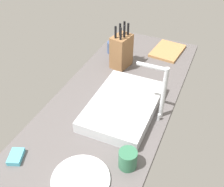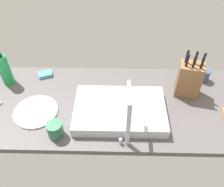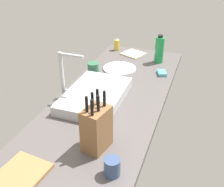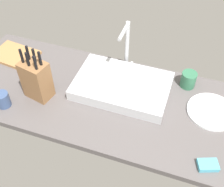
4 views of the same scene
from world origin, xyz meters
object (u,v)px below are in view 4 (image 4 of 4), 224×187
(coffee_mug, at_px, (3,100))
(cutting_board, at_px, (15,55))
(sink_basin, at_px, (122,86))
(faucet, at_px, (126,43))
(knife_block, at_px, (36,79))
(dinner_plate, at_px, (211,111))
(ceramic_cup, at_px, (188,80))
(dish_sponge, at_px, (208,165))

(coffee_mug, bearing_deg, cutting_board, 114.53)
(sink_basin, relative_size, faucet, 1.67)
(cutting_board, bearing_deg, knife_block, -38.02)
(sink_basin, bearing_deg, coffee_mug, -150.83)
(sink_basin, bearing_deg, dinner_plate, -0.08)
(knife_block, height_order, ceramic_cup, knife_block)
(sink_basin, distance_m, dish_sponge, 0.61)
(dinner_plate, height_order, coffee_mug, coffee_mug)
(knife_block, height_order, dinner_plate, knife_block)
(cutting_board, bearing_deg, sink_basin, -4.87)
(faucet, bearing_deg, sink_basin, -78.71)
(coffee_mug, relative_size, ceramic_cup, 0.92)
(cutting_board, height_order, ceramic_cup, ceramic_cup)
(ceramic_cup, distance_m, dish_sponge, 0.52)
(dish_sponge, bearing_deg, knife_block, 170.90)
(coffee_mug, bearing_deg, ceramic_cup, 27.51)
(knife_block, relative_size, dish_sponge, 3.37)
(ceramic_cup, bearing_deg, cutting_board, -174.97)
(ceramic_cup, relative_size, dish_sponge, 1.02)
(sink_basin, xyz_separation_m, coffee_mug, (-0.56, -0.31, 0.01))
(cutting_board, distance_m, dish_sponge, 1.30)
(knife_block, bearing_deg, ceramic_cup, 36.22)
(sink_basin, xyz_separation_m, ceramic_cup, (0.34, 0.16, 0.01))
(sink_basin, xyz_separation_m, dinner_plate, (0.49, -0.00, -0.03))
(dinner_plate, relative_size, coffee_mug, 3.04)
(sink_basin, relative_size, ceramic_cup, 5.67)
(faucet, xyz_separation_m, knife_block, (-0.38, -0.37, -0.07))
(dinner_plate, height_order, ceramic_cup, ceramic_cup)
(ceramic_cup, bearing_deg, coffee_mug, -152.49)
(sink_basin, height_order, coffee_mug, coffee_mug)
(cutting_board, bearing_deg, dinner_plate, -2.94)
(sink_basin, height_order, knife_block, knife_block)
(faucet, bearing_deg, dish_sponge, -43.32)
(knife_block, xyz_separation_m, ceramic_cup, (0.76, 0.34, -0.07))
(dinner_plate, bearing_deg, ceramic_cup, 134.08)
(knife_block, relative_size, ceramic_cup, 3.31)
(faucet, height_order, cutting_board, faucet)
(faucet, relative_size, dinner_plate, 1.21)
(cutting_board, xyz_separation_m, ceramic_cup, (1.07, 0.09, 0.04))
(ceramic_cup, bearing_deg, dish_sponge, -70.89)
(sink_basin, xyz_separation_m, cutting_board, (-0.73, 0.06, -0.02))
(dinner_plate, bearing_deg, dish_sponge, -87.09)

